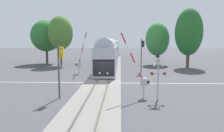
{
  "coord_description": "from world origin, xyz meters",
  "views": [
    {
      "loc": [
        2.14,
        -26.34,
        5.26
      ],
      "look_at": [
        1.09,
        0.72,
        2.0
      ],
      "focal_mm": 35.22,
      "sensor_mm": 36.0,
      "label": 1
    }
  ],
  "objects_px": {
    "crossing_gate_near": "(142,77)",
    "oak_behind_train": "(61,33)",
    "crossing_gate_far": "(79,61)",
    "oak_far_right": "(157,39)",
    "traffic_signal_far_side": "(142,50)",
    "crossing_signal_mast": "(158,72)",
    "maple_right_background": "(189,32)",
    "traffic_signal_median": "(60,62)",
    "commuter_train": "(112,50)",
    "pine_left_background": "(46,36)"
  },
  "relations": [
    {
      "from": "crossing_gate_near",
      "to": "oak_behind_train",
      "type": "distance_m",
      "value": 28.56
    },
    {
      "from": "crossing_gate_far",
      "to": "oak_far_right",
      "type": "distance_m",
      "value": 19.9
    },
    {
      "from": "traffic_signal_far_side",
      "to": "oak_far_right",
      "type": "xyz_separation_m",
      "value": [
        4.28,
        11.65,
        1.73
      ]
    },
    {
      "from": "crossing_signal_mast",
      "to": "crossing_gate_far",
      "type": "height_order",
      "value": "crossing_gate_far"
    },
    {
      "from": "crossing_gate_near",
      "to": "maple_right_background",
      "type": "relative_size",
      "value": 0.53
    },
    {
      "from": "traffic_signal_median",
      "to": "crossing_gate_near",
      "type": "bearing_deg",
      "value": 3.95
    },
    {
      "from": "traffic_signal_median",
      "to": "traffic_signal_far_side",
      "type": "relative_size",
      "value": 0.92
    },
    {
      "from": "commuter_train",
      "to": "crossing_gate_far",
      "type": "bearing_deg",
      "value": -100.35
    },
    {
      "from": "commuter_train",
      "to": "traffic_signal_far_side",
      "type": "xyz_separation_m",
      "value": [
        5.59,
        -20.58,
        0.87
      ]
    },
    {
      "from": "crossing_signal_mast",
      "to": "pine_left_background",
      "type": "relative_size",
      "value": 0.42
    },
    {
      "from": "commuter_train",
      "to": "oak_far_right",
      "type": "distance_m",
      "value": 13.56
    },
    {
      "from": "oak_behind_train",
      "to": "oak_far_right",
      "type": "xyz_separation_m",
      "value": [
        19.8,
        2.75,
        -1.29
      ]
    },
    {
      "from": "commuter_train",
      "to": "maple_right_background",
      "type": "xyz_separation_m",
      "value": [
        14.92,
        -13.6,
        3.92
      ]
    },
    {
      "from": "traffic_signal_far_side",
      "to": "crossing_gate_far",
      "type": "bearing_deg",
      "value": -167.85
    },
    {
      "from": "crossing_gate_far",
      "to": "oak_behind_train",
      "type": "xyz_separation_m",
      "value": [
        -5.79,
        11.0,
        4.58
      ]
    },
    {
      "from": "crossing_gate_near",
      "to": "traffic_signal_far_side",
      "type": "bearing_deg",
      "value": 84.31
    },
    {
      "from": "crossing_gate_far",
      "to": "oak_far_right",
      "type": "xyz_separation_m",
      "value": [
        14.01,
        13.75,
        3.3
      ]
    },
    {
      "from": "commuter_train",
      "to": "crossing_gate_near",
      "type": "distance_m",
      "value": 36.37
    },
    {
      "from": "crossing_gate_near",
      "to": "maple_right_background",
      "type": "xyz_separation_m",
      "value": [
        10.88,
        22.53,
        4.72
      ]
    },
    {
      "from": "maple_right_background",
      "to": "pine_left_background",
      "type": "distance_m",
      "value": 29.64
    },
    {
      "from": "traffic_signal_median",
      "to": "oak_behind_train",
      "type": "xyz_separation_m",
      "value": [
        -6.71,
        24.96,
        3.31
      ]
    },
    {
      "from": "commuter_train",
      "to": "crossing_gate_near",
      "type": "bearing_deg",
      "value": -83.61
    },
    {
      "from": "crossing_gate_far",
      "to": "traffic_signal_median",
      "type": "bearing_deg",
      "value": -86.2
    },
    {
      "from": "crossing_gate_far",
      "to": "pine_left_background",
      "type": "xyz_separation_m",
      "value": [
        -10.01,
        14.83,
        4.07
      ]
    },
    {
      "from": "crossing_gate_near",
      "to": "crossing_gate_far",
      "type": "height_order",
      "value": "crossing_gate_far"
    },
    {
      "from": "crossing_gate_far",
      "to": "pine_left_background",
      "type": "relative_size",
      "value": 0.68
    },
    {
      "from": "maple_right_background",
      "to": "oak_behind_train",
      "type": "bearing_deg",
      "value": 175.57
    },
    {
      "from": "traffic_signal_far_side",
      "to": "maple_right_background",
      "type": "height_order",
      "value": "maple_right_background"
    },
    {
      "from": "commuter_train",
      "to": "pine_left_background",
      "type": "relative_size",
      "value": 6.31
    },
    {
      "from": "crossing_gate_far",
      "to": "maple_right_background",
      "type": "xyz_separation_m",
      "value": [
        19.06,
        9.07,
        4.61
      ]
    },
    {
      "from": "traffic_signal_far_side",
      "to": "pine_left_background",
      "type": "bearing_deg",
      "value": 147.18
    },
    {
      "from": "commuter_train",
      "to": "crossing_signal_mast",
      "type": "relative_size",
      "value": 15.11
    },
    {
      "from": "oak_far_right",
      "to": "maple_right_background",
      "type": "xyz_separation_m",
      "value": [
        5.05,
        -4.68,
        1.32
      ]
    },
    {
      "from": "crossing_signal_mast",
      "to": "commuter_train",
      "type": "bearing_deg",
      "value": 98.38
    },
    {
      "from": "crossing_signal_mast",
      "to": "oak_behind_train",
      "type": "height_order",
      "value": "oak_behind_train"
    },
    {
      "from": "crossing_gate_near",
      "to": "pine_left_background",
      "type": "bearing_deg",
      "value": 122.75
    },
    {
      "from": "traffic_signal_far_side",
      "to": "pine_left_background",
      "type": "xyz_separation_m",
      "value": [
        -19.74,
        12.73,
        2.5
      ]
    },
    {
      "from": "crossing_signal_mast",
      "to": "oak_far_right",
      "type": "distance_m",
      "value": 28.35
    },
    {
      "from": "crossing_gate_near",
      "to": "crossing_signal_mast",
      "type": "xyz_separation_m",
      "value": [
        1.37,
        -0.64,
        0.5
      ]
    },
    {
      "from": "traffic_signal_far_side",
      "to": "maple_right_background",
      "type": "relative_size",
      "value": 0.48
    },
    {
      "from": "crossing_signal_mast",
      "to": "maple_right_background",
      "type": "distance_m",
      "value": 25.4
    },
    {
      "from": "pine_left_background",
      "to": "commuter_train",
      "type": "bearing_deg",
      "value": 29.01
    },
    {
      "from": "commuter_train",
      "to": "oak_behind_train",
      "type": "bearing_deg",
      "value": -130.37
    },
    {
      "from": "oak_behind_train",
      "to": "maple_right_background",
      "type": "height_order",
      "value": "maple_right_background"
    },
    {
      "from": "traffic_signal_far_side",
      "to": "pine_left_background",
      "type": "relative_size",
      "value": 0.56
    },
    {
      "from": "crossing_gate_far",
      "to": "oak_behind_train",
      "type": "relative_size",
      "value": 0.65
    },
    {
      "from": "crossing_gate_far",
      "to": "traffic_signal_median",
      "type": "distance_m",
      "value": 14.05
    },
    {
      "from": "crossing_signal_mast",
      "to": "oak_far_right",
      "type": "xyz_separation_m",
      "value": [
        4.46,
        27.85,
        2.9
      ]
    },
    {
      "from": "crossing_gate_far",
      "to": "traffic_signal_far_side",
      "type": "xyz_separation_m",
      "value": [
        9.73,
        2.1,
        1.56
      ]
    },
    {
      "from": "crossing_gate_far",
      "to": "crossing_gate_near",
      "type": "bearing_deg",
      "value": -58.7
    }
  ]
}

